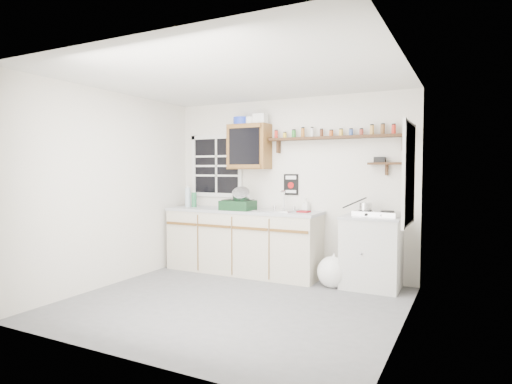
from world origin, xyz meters
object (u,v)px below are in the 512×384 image
main_cabinet (242,241)px  dish_rack (239,203)px  right_cabinet (371,252)px  hotplate (376,214)px  spice_shelf (337,137)px  upper_cabinet (249,147)px

main_cabinet → dish_rack: bearing=-86.9°
right_cabinet → hotplate: size_ratio=1.61×
spice_shelf → right_cabinet: bearing=-20.0°
upper_cabinet → dish_rack: upper_cabinet is taller
dish_rack → hotplate: 1.89m
right_cabinet → spice_shelf: (-0.51, 0.19, 1.48)m
upper_cabinet → hotplate: (1.86, -0.14, -0.88)m
dish_rack → upper_cabinet: bearing=83.7°
dish_rack → hotplate: dish_rack is taller
upper_cabinet → dish_rack: size_ratio=1.45×
upper_cabinet → hotplate: bearing=-4.3°
spice_shelf → dish_rack: (-1.31, -0.33, -0.90)m
right_cabinet → hotplate: hotplate is taller
spice_shelf → hotplate: bearing=-19.9°
hotplate → spice_shelf: bearing=165.9°
right_cabinet → upper_cabinet: size_ratio=1.40×
upper_cabinet → spice_shelf: 1.29m
spice_shelf → hotplate: 1.16m
hotplate → main_cabinet: bearing=-174.0°
hotplate → right_cabinet: bearing=166.9°
upper_cabinet → dish_rack: 0.84m
spice_shelf → main_cabinet: bearing=-170.8°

